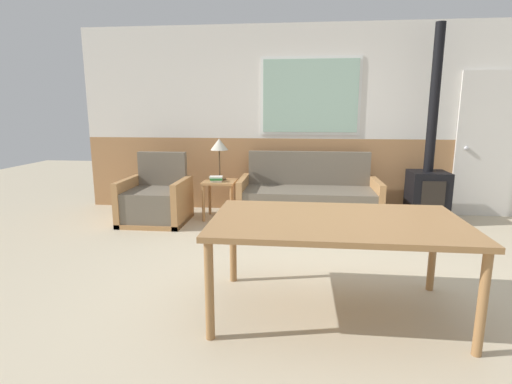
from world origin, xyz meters
The scene contains 10 objects.
ground_plane centered at (0.00, 0.00, 0.00)m, with size 16.00×16.00×0.00m, color beige.
wall_back centered at (-0.01, 2.63, 1.36)m, with size 7.20×0.09×2.70m.
couch centered at (-0.20, 2.04, 0.28)m, with size 1.88×0.82×0.92m.
armchair centered at (-2.26, 1.73, 0.28)m, with size 0.84×0.79×0.92m.
side_table centered at (-1.43, 2.02, 0.43)m, with size 0.44×0.44×0.54m.
table_lamp centered at (-1.44, 2.10, 1.00)m, with size 0.24×0.24×0.58m.
book_stack centered at (-1.46, 1.94, 0.57)m, with size 0.20×0.17×0.07m.
dining_table centered at (-0.05, -0.51, 0.66)m, with size 1.81×1.05×0.72m.
wood_stove centered at (1.40, 2.16, 0.62)m, with size 0.49×0.50×2.59m.
entry_door centered at (2.30, 2.57, 1.02)m, with size 0.89×0.09×2.03m.
Camera 1 is at (-0.33, -3.35, 1.50)m, focal length 28.00 mm.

